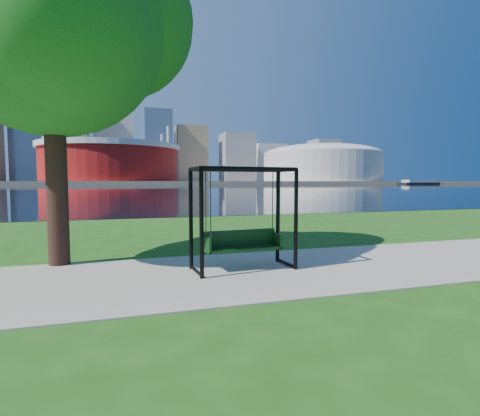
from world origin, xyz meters
name	(u,v)px	position (x,y,z in m)	size (l,w,h in m)	color
ground	(252,267)	(0.00, 0.00, 0.00)	(900.00, 900.00, 0.00)	#1E5114
path	(260,271)	(0.00, -0.50, 0.01)	(120.00, 4.00, 0.03)	#9E937F
river	(134,188)	(0.00, 102.00, 0.01)	(900.00, 180.00, 0.02)	black
far_bank	(127,182)	(0.00, 306.00, 1.00)	(900.00, 228.00, 2.00)	#937F60
stadium	(111,161)	(-10.00, 235.00, 14.23)	(83.00, 83.00, 32.00)	maroon
arena	(322,162)	(135.00, 235.00, 15.87)	(84.00, 84.00, 26.56)	beige
skyline	(121,140)	(-4.27, 319.39, 35.89)	(392.00, 66.00, 96.50)	gray
swing	(243,221)	(-0.29, -0.24, 1.07)	(2.23, 1.09, 2.22)	black
park_tree	(49,15)	(-4.22, 1.51, 5.58)	(6.46, 5.84, 8.03)	black
barge	(419,182)	(170.89, 179.58, 1.27)	(28.72, 10.49, 2.81)	black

